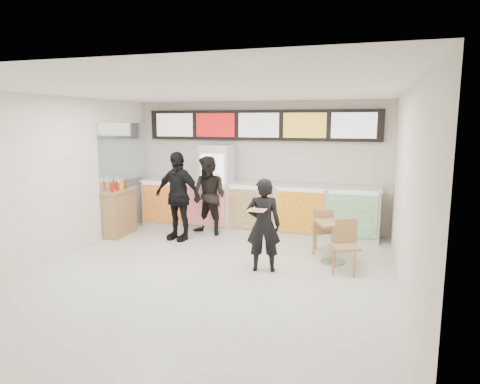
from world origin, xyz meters
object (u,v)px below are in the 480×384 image
at_px(condiment_ledge, 119,213).
at_px(cafe_table, 334,234).
at_px(drinks_fridge, 217,187).
at_px(customer_main, 263,225).
at_px(service_counter, 255,207).
at_px(customer_left, 209,196).
at_px(customer_mid, 177,196).

bearing_deg(condiment_ledge, cafe_table, -5.88).
bearing_deg(cafe_table, drinks_fridge, 124.80).
height_order(drinks_fridge, customer_main, drinks_fridge).
height_order(service_counter, condiment_ledge, condiment_ledge).
distance_m(customer_main, condiment_ledge, 3.88).
distance_m(customer_left, condiment_ledge, 2.04).
bearing_deg(customer_left, customer_mid, -113.98).
distance_m(customer_main, customer_mid, 2.64).
bearing_deg(cafe_table, service_counter, 114.42).
xyz_separation_m(service_counter, drinks_fridge, (-0.93, 0.02, 0.43)).
relative_size(customer_main, cafe_table, 1.03).
xyz_separation_m(drinks_fridge, customer_main, (1.76, -2.50, -0.20)).
height_order(service_counter, customer_left, customer_left).
xyz_separation_m(customer_left, customer_mid, (-0.50, -0.58, 0.07)).
distance_m(customer_left, cafe_table, 3.11).
distance_m(customer_mid, cafe_table, 3.44).
bearing_deg(customer_main, customer_mid, -43.31).
relative_size(customer_main, condiment_ledge, 1.33).
relative_size(service_counter, customer_mid, 2.91).
bearing_deg(service_counter, cafe_table, -41.17).
bearing_deg(drinks_fridge, customer_mid, -113.20).
bearing_deg(customer_mid, customer_left, 59.94).
bearing_deg(cafe_table, customer_mid, 145.85).
xyz_separation_m(drinks_fridge, condiment_ledge, (-1.89, -1.22, -0.48)).
xyz_separation_m(customer_main, customer_left, (-1.75, 1.95, 0.08)).
bearing_deg(drinks_fridge, service_counter, -0.99).
bearing_deg(drinks_fridge, customer_left, -89.01).
relative_size(customer_left, customer_mid, 0.93).
relative_size(service_counter, customer_left, 3.13).
bearing_deg(condiment_ledge, service_counter, 23.16).
bearing_deg(customer_mid, condiment_ledge, -165.80).
relative_size(service_counter, drinks_fridge, 2.78).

